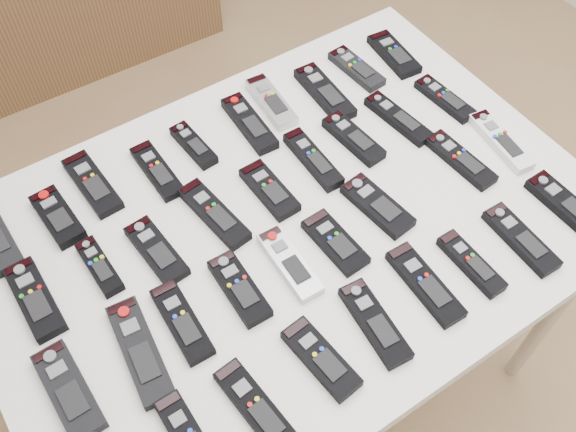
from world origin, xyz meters
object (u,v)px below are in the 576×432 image
remote_26 (461,160)px  remote_4 (194,145)px  remote_16 (353,138)px  remote_18 (445,99)px  remote_6 (271,102)px  remote_31 (321,358)px  remote_3 (157,171)px  remote_36 (566,206)px  remote_21 (182,322)px  remote_30 (257,409)px  remote_9 (394,54)px  remote_15 (313,159)px  remote_10 (35,299)px  remote_25 (377,206)px  remote_19 (69,391)px  remote_13 (214,214)px  remote_33 (425,284)px  remote_14 (269,190)px  remote_20 (140,351)px  remote_34 (471,263)px  table (288,237)px  remote_35 (521,239)px  remote_24 (335,242)px  remote_23 (290,263)px  remote_1 (58,217)px  remote_22 (239,288)px  remote_27 (501,141)px  remote_32 (375,323)px  remote_17 (398,118)px  remote_7 (325,93)px  remote_12 (157,251)px  remote_2 (92,184)px  remote_5 (249,123)px

remote_26 → remote_4: bearing=138.7°
remote_16 → remote_18: remote_16 is taller
remote_6 → remote_31: 0.65m
remote_3 → remote_36: bearing=-40.8°
remote_21 → remote_18: bearing=14.1°
remote_30 → remote_36: size_ratio=1.06×
remote_9 → remote_16: 0.31m
remote_18 → remote_15: bearing=173.1°
remote_10 → remote_25: size_ratio=1.08×
remote_19 → remote_26: (0.92, 0.02, -0.00)m
remote_13 → remote_33: size_ratio=1.01×
remote_14 → remote_20: bearing=-156.9°
remote_3 → remote_34: (0.40, -0.55, 0.00)m
remote_33 → table: bearing=118.1°
remote_33 → remote_35: bearing=-4.9°
remote_9 → remote_24: size_ratio=1.08×
remote_34 → remote_23: bearing=145.9°
remote_3 → remote_19: remote_19 is taller
remote_1 → remote_13: 0.32m
remote_3 → remote_22: (-0.00, -0.35, 0.00)m
remote_6 → remote_26: bearing=-52.2°
remote_26 → remote_27: bearing=-8.4°
remote_4 → remote_32: 0.57m
remote_14 → remote_17: same height
remote_27 → remote_30: bearing=-157.3°
remote_7 → remote_34: (-0.04, -0.54, 0.00)m
remote_12 → remote_19: size_ratio=0.89×
remote_3 → remote_6: 0.32m
remote_21 → remote_20: bearing=-171.6°
remote_20 → remote_21: size_ratio=1.23×
remote_1 → remote_32: size_ratio=0.85×
remote_32 → remote_12: bearing=131.2°
remote_1 → remote_9: 0.89m
remote_9 → remote_36: size_ratio=0.91×
remote_14 → remote_31: size_ratio=0.95×
remote_21 → remote_25: size_ratio=1.04×
remote_7 → remote_36: 0.59m
remote_16 → remote_22: same height
remote_25 → remote_15: bearing=96.1°
remote_10 → remote_35: size_ratio=1.01×
remote_2 → remote_25: size_ratio=1.11×
remote_18 → remote_24: 0.49m
remote_5 → remote_14: (-0.07, -0.19, -0.00)m
remote_23 → remote_24: (0.10, -0.01, -0.00)m
remote_21 → remote_30: size_ratio=0.90×
remote_26 → remote_33: bearing=-147.8°
remote_21 → remote_33: 0.46m
remote_12 → remote_25: (0.43, -0.15, 0.00)m
remote_6 → remote_23: size_ratio=1.00×
remote_15 → remote_31: (-0.25, -0.39, -0.00)m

